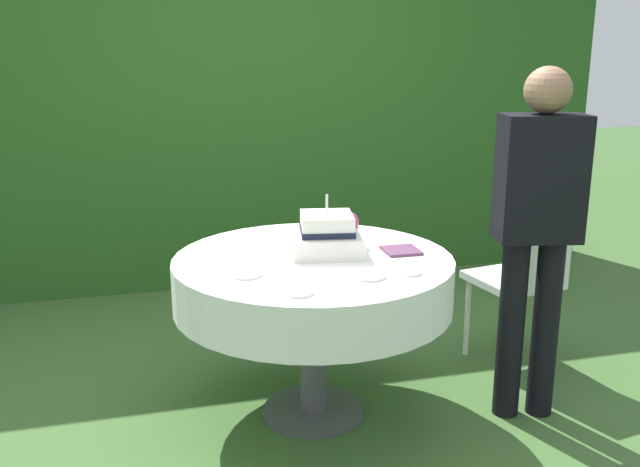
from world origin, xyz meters
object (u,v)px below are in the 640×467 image
object	(u,v)px
wedding_cake	(328,235)
serving_plate_left	(246,274)
cake_table	(313,282)
serving_plate_right	(298,292)
garden_chair	(523,271)
standing_person	(537,222)
serving_plate_far	(410,272)
napkin_stack	(401,251)
serving_plate_near	(369,276)

from	to	relation	value
wedding_cake	serving_plate_left	bearing A→B (deg)	-149.73
cake_table	serving_plate_right	bearing A→B (deg)	-110.96
cake_table	garden_chair	distance (m)	1.20
serving_plate_right	garden_chair	bearing A→B (deg)	25.40
cake_table	garden_chair	xyz separation A→B (m)	(1.18, 0.20, -0.11)
standing_person	serving_plate_left	bearing A→B (deg)	176.82
serving_plate_far	serving_plate_left	size ratio (longest dim) A/B	0.79
cake_table	serving_plate_right	world-z (taller)	serving_plate_right
serving_plate_right	napkin_stack	size ratio (longest dim) A/B	0.72
wedding_cake	serving_plate_far	world-z (taller)	wedding_cake
serving_plate_near	serving_plate_left	bearing A→B (deg)	163.10
standing_person	napkin_stack	bearing A→B (deg)	157.13
cake_table	wedding_cake	world-z (taller)	wedding_cake
serving_plate_far	standing_person	world-z (taller)	standing_person
garden_chair	standing_person	distance (m)	0.64
serving_plate_left	napkin_stack	xyz separation A→B (m)	(0.74, 0.16, 0.00)
serving_plate_right	napkin_stack	bearing A→B (deg)	36.15
standing_person	wedding_cake	bearing A→B (deg)	160.21
napkin_stack	standing_person	bearing A→B (deg)	-22.87
wedding_cake	garden_chair	size ratio (longest dim) A/B	0.41
serving_plate_near	garden_chair	size ratio (longest dim) A/B	0.15
serving_plate_left	garden_chair	bearing A→B (deg)	14.00
serving_plate_near	serving_plate_far	xyz separation A→B (m)	(0.18, 0.00, 0.00)
serving_plate_right	garden_chair	xyz separation A→B (m)	(1.35, 0.64, -0.23)
wedding_cake	cake_table	bearing A→B (deg)	-144.60
serving_plate_left	serving_plate_near	bearing A→B (deg)	-16.90
cake_table	serving_plate_far	size ratio (longest dim) A/B	12.40
garden_chair	standing_person	bearing A→B (deg)	-117.15
serving_plate_far	napkin_stack	bearing A→B (deg)	75.39
serving_plate_far	serving_plate_right	world-z (taller)	same
cake_table	serving_plate_far	distance (m)	0.48
wedding_cake	serving_plate_far	bearing A→B (deg)	-57.49
serving_plate_near	serving_plate_left	xyz separation A→B (m)	(-0.48, 0.15, 0.00)
garden_chair	standing_person	world-z (taller)	standing_person
serving_plate_far	cake_table	bearing A→B (deg)	135.47
standing_person	serving_plate_right	bearing A→B (deg)	-170.17
wedding_cake	napkin_stack	bearing A→B (deg)	-14.35
cake_table	serving_plate_left	bearing A→B (deg)	-151.16
serving_plate_near	cake_table	bearing A→B (deg)	114.80
serving_plate_left	serving_plate_right	xyz separation A→B (m)	(0.16, -0.27, 0.00)
serving_plate_far	wedding_cake	bearing A→B (deg)	122.51
cake_table	napkin_stack	bearing A→B (deg)	-3.17
cake_table	napkin_stack	world-z (taller)	napkin_stack
cake_table	serving_plate_right	distance (m)	0.49
wedding_cake	serving_plate_near	distance (m)	0.40
serving_plate_far	standing_person	xyz separation A→B (m)	(0.62, 0.07, 0.16)
garden_chair	serving_plate_right	bearing A→B (deg)	-154.60
cake_table	serving_plate_right	size ratio (longest dim) A/B	11.00
serving_plate_near	serving_plate_far	bearing A→B (deg)	0.32
serving_plate_right	standing_person	xyz separation A→B (m)	(1.12, 0.19, 0.16)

